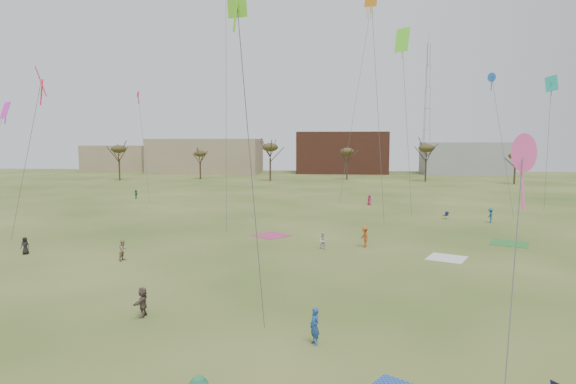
# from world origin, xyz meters

# --- Properties ---
(ground) EXTENTS (260.00, 260.00, 0.00)m
(ground) POSITION_xyz_m (0.00, 0.00, 0.00)
(ground) COLOR #314A17
(ground) RESTS_ON ground
(flyer_near_right) EXTENTS (0.68, 0.75, 1.72)m
(flyer_near_right) POSITION_xyz_m (2.72, -2.52, 0.86)
(flyer_near_right) COLOR #224B9E
(flyer_near_right) RESTS_ON ground
(spectator_fore_b) EXTENTS (0.76, 0.90, 1.64)m
(spectator_fore_b) POSITION_xyz_m (-12.93, 11.62, 0.82)
(spectator_fore_b) COLOR #988461
(spectator_fore_b) RESTS_ON ground
(spectator_fore_c) EXTENTS (0.50, 1.49, 1.60)m
(spectator_fore_c) POSITION_xyz_m (-6.55, 0.06, 0.80)
(spectator_fore_c) COLOR brown
(spectator_fore_c) RESTS_ON ground
(flyer_mid_a) EXTENTS (0.76, 0.56, 1.44)m
(flyer_mid_a) POSITION_xyz_m (-21.93, 12.81, 0.72)
(flyer_mid_a) COLOR black
(flyer_mid_a) RESTS_ON ground
(flyer_mid_b) EXTENTS (1.06, 1.39, 1.90)m
(flyer_mid_b) POSITION_xyz_m (6.14, 18.41, 0.95)
(flyer_mid_b) COLOR #B95622
(flyer_mid_b) RESTS_ON ground
(spectator_mid_e) EXTENTS (0.76, 0.62, 1.45)m
(spectator_mid_e) POSITION_xyz_m (2.53, 17.22, 0.72)
(spectator_mid_e) COLOR silver
(spectator_mid_e) RESTS_ON ground
(flyer_far_a) EXTENTS (0.72, 1.41, 1.45)m
(flyer_far_a) POSITION_xyz_m (-28.98, 51.30, 0.73)
(flyer_far_a) COLOR #27772E
(flyer_far_a) RESTS_ON ground
(flyer_far_b) EXTENTS (0.84, 0.83, 1.46)m
(flyer_far_b) POSITION_xyz_m (8.38, 47.18, 0.73)
(flyer_far_b) COLOR #A31C4B
(flyer_far_b) RESTS_ON ground
(flyer_far_c) EXTENTS (0.67, 1.10, 1.66)m
(flyer_far_c) POSITION_xyz_m (21.20, 32.86, 0.83)
(flyer_far_c) COLOR navy
(flyer_far_c) RESTS_ON ground
(blanket_cream) EXTENTS (3.73, 3.73, 0.03)m
(blanket_cream) POSITION_xyz_m (12.45, 14.93, 0.00)
(blanket_cream) COLOR white
(blanket_cream) RESTS_ON ground
(blanket_plum) EXTENTS (4.31, 4.31, 0.03)m
(blanket_plum) POSITION_xyz_m (-2.78, 22.79, 0.00)
(blanket_plum) COLOR #B9396A
(blanket_plum) RESTS_ON ground
(blanket_olive) EXTENTS (4.09, 4.09, 0.03)m
(blanket_olive) POSITION_xyz_m (19.40, 21.29, 0.00)
(blanket_olive) COLOR #2E7F32
(blanket_olive) RESTS_ON ground
(camp_chair_right) EXTENTS (0.73, 0.72, 0.87)m
(camp_chair_right) POSITION_xyz_m (16.69, 35.10, 0.26)
(camp_chair_right) COLOR #151C3B
(camp_chair_right) RESTS_ON ground
(kites_aloft) EXTENTS (71.52, 51.53, 26.36)m
(kites_aloft) POSITION_xyz_m (1.58, 26.68, 20.79)
(kites_aloft) COLOR #EB1B3E
(kites_aloft) RESTS_ON ground
(tree_line) EXTENTS (117.44, 49.32, 8.91)m
(tree_line) POSITION_xyz_m (-2.85, 79.12, 7.09)
(tree_line) COLOR #3A2B1E
(tree_line) RESTS_ON ground
(building_tan) EXTENTS (32.00, 14.00, 10.00)m
(building_tan) POSITION_xyz_m (-35.00, 115.00, 5.00)
(building_tan) COLOR #937F60
(building_tan) RESTS_ON ground
(building_brick) EXTENTS (26.00, 16.00, 12.00)m
(building_brick) POSITION_xyz_m (5.00, 120.00, 6.00)
(building_brick) COLOR brown
(building_brick) RESTS_ON ground
(building_grey) EXTENTS (24.00, 12.00, 9.00)m
(building_grey) POSITION_xyz_m (40.00, 118.00, 4.50)
(building_grey) COLOR gray
(building_grey) RESTS_ON ground
(building_tan_west) EXTENTS (20.00, 12.00, 8.00)m
(building_tan_west) POSITION_xyz_m (-65.00, 122.00, 4.00)
(building_tan_west) COLOR #937F60
(building_tan_west) RESTS_ON ground
(radio_tower) EXTENTS (1.51, 1.72, 41.00)m
(radio_tower) POSITION_xyz_m (30.00, 125.00, 19.21)
(radio_tower) COLOR #9EA3A8
(radio_tower) RESTS_ON ground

